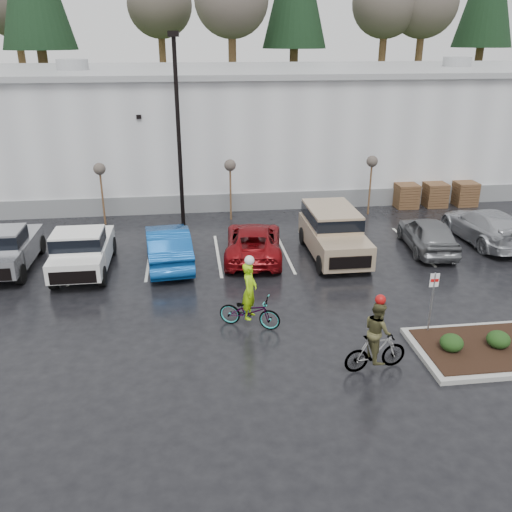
{
  "coord_description": "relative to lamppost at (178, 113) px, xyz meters",
  "views": [
    {
      "loc": [
        -3.63,
        -14.27,
        8.94
      ],
      "look_at": [
        -1.25,
        4.49,
        1.3
      ],
      "focal_mm": 38.0,
      "sensor_mm": 36.0,
      "label": 1
    }
  ],
  "objects": [
    {
      "name": "ground",
      "position": [
        4.0,
        -12.0,
        -5.69
      ],
      "size": [
        120.0,
        120.0,
        0.0
      ],
      "primitive_type": "plane",
      "color": "black",
      "rests_on": "ground"
    },
    {
      "name": "pallet_stack_b",
      "position": [
        14.2,
        2.0,
        -5.01
      ],
      "size": [
        1.2,
        1.2,
        1.35
      ],
      "primitive_type": "cube",
      "color": "#4D2E1E",
      "rests_on": "ground"
    },
    {
      "name": "suv_tan",
      "position": [
        6.51,
        -4.79,
        -4.66
      ],
      "size": [
        2.2,
        5.1,
        2.06
      ],
      "primitive_type": null,
      "color": "tan",
      "rests_on": "ground"
    },
    {
      "name": "car_far_silver",
      "position": [
        14.02,
        -3.84,
        -4.91
      ],
      "size": [
        2.42,
        5.47,
        1.56
      ],
      "primitive_type": "imported",
      "rotation": [
        0.0,
        0.0,
        3.18
      ],
      "color": "#ADAFB5",
      "rests_on": "ground"
    },
    {
      "name": "pallet_stack_c",
      "position": [
        16.0,
        2.0,
        -5.01
      ],
      "size": [
        1.2,
        1.2,
        1.35
      ],
      "primitive_type": "cube",
      "color": "#4D2E1E",
      "rests_on": "ground"
    },
    {
      "name": "pickup_silver",
      "position": [
        -7.21,
        -4.23,
        -4.71
      ],
      "size": [
        2.1,
        5.2,
        1.96
      ],
      "primitive_type": null,
      "color": "#A6A8AE",
      "rests_on": "ground"
    },
    {
      "name": "shrub_b",
      "position": [
        9.5,
        -13.0,
        -5.27
      ],
      "size": [
        0.7,
        0.7,
        0.52
      ],
      "primitive_type": "ellipsoid",
      "color": "black",
      "rests_on": "curb_island"
    },
    {
      "name": "sapling_west",
      "position": [
        -4.0,
        1.0,
        -2.96
      ],
      "size": [
        0.6,
        0.6,
        3.2
      ],
      "color": "#4D2E1E",
      "rests_on": "ground"
    },
    {
      "name": "car_blue",
      "position": [
        -0.63,
        -4.68,
        -4.86
      ],
      "size": [
        2.23,
        5.16,
        1.65
      ],
      "primitive_type": "imported",
      "rotation": [
        0.0,
        0.0,
        3.24
      ],
      "color": "#0D4695",
      "rests_on": "ground"
    },
    {
      "name": "car_red",
      "position": [
        3.04,
        -4.36,
        -4.98
      ],
      "size": [
        2.99,
        5.36,
        1.42
      ],
      "primitive_type": "imported",
      "rotation": [
        0.0,
        0.0,
        3.01
      ],
      "color": "maroon",
      "rests_on": "ground"
    },
    {
      "name": "pallet_stack_a",
      "position": [
        12.5,
        2.0,
        -5.01
      ],
      "size": [
        1.2,
        1.2,
        1.35
      ],
      "primitive_type": "cube",
      "color": "#4D2E1E",
      "rests_on": "ground"
    },
    {
      "name": "car_grey",
      "position": [
        10.91,
        -4.53,
        -4.92
      ],
      "size": [
        2.29,
        4.67,
        1.53
      ],
      "primitive_type": "imported",
      "rotation": [
        0.0,
        0.0,
        3.03
      ],
      "color": "slate",
      "rests_on": "ground"
    },
    {
      "name": "lamppost",
      "position": [
        0.0,
        0.0,
        0.0
      ],
      "size": [
        0.5,
        1.0,
        9.22
      ],
      "color": "black",
      "rests_on": "ground"
    },
    {
      "name": "warehouse",
      "position": [
        4.0,
        9.99,
        -2.04
      ],
      "size": [
        60.5,
        15.5,
        7.2
      ],
      "color": "silver",
      "rests_on": "ground"
    },
    {
      "name": "shrub_a",
      "position": [
        8.0,
        -13.0,
        -5.27
      ],
      "size": [
        0.7,
        0.7,
        0.52
      ],
      "primitive_type": "ellipsoid",
      "color": "black",
      "rests_on": "curb_island"
    },
    {
      "name": "pickup_white",
      "position": [
        -4.03,
        -4.83,
        -4.71
      ],
      "size": [
        2.1,
        5.2,
        1.96
      ],
      "primitive_type": null,
      "color": "white",
      "rests_on": "ground"
    },
    {
      "name": "wooded_ridge",
      "position": [
        4.0,
        33.0,
        -2.69
      ],
      "size": [
        80.0,
        25.0,
        6.0
      ],
      "primitive_type": "cube",
      "color": "#29431C",
      "rests_on": "ground"
    },
    {
      "name": "cyclist_hivis",
      "position": [
        2.16,
        -10.5,
        -4.91
      ],
      "size": [
        2.21,
        1.51,
        2.54
      ],
      "rotation": [
        0.0,
        0.0,
        1.16
      ],
      "color": "#3F3F44",
      "rests_on": "ground"
    },
    {
      "name": "sapling_mid",
      "position": [
        2.5,
        1.0,
        -2.96
      ],
      "size": [
        0.6,
        0.6,
        3.2
      ],
      "color": "#4D2E1E",
      "rests_on": "ground"
    },
    {
      "name": "cyclist_olive",
      "position": [
        5.46,
        -13.44,
        -4.82
      ],
      "size": [
        1.9,
        0.94,
        2.39
      ],
      "rotation": [
        0.0,
        0.0,
        1.72
      ],
      "color": "#3F3F44",
      "rests_on": "ground"
    },
    {
      "name": "fire_lane_sign",
      "position": [
        7.8,
        -11.8,
        -4.28
      ],
      "size": [
        0.3,
        0.05,
        2.2
      ],
      "color": "gray",
      "rests_on": "ground"
    },
    {
      "name": "sapling_east",
      "position": [
        10.0,
        1.0,
        -2.96
      ],
      "size": [
        0.6,
        0.6,
        3.2
      ],
      "color": "#4D2E1E",
      "rests_on": "ground"
    }
  ]
}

